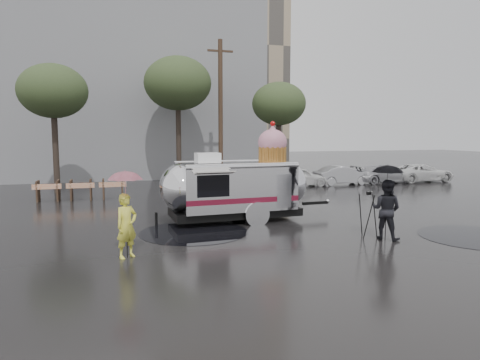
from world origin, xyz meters
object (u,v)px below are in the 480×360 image
object	(u,v)px
airstream_trailer	(237,185)
person_right	(386,210)
tripod	(368,211)
person_left	(127,226)

from	to	relation	value
airstream_trailer	person_right	bearing A→B (deg)	-51.77
airstream_trailer	tripod	world-z (taller)	airstream_trailer
airstream_trailer	person_left	xyz separation A→B (m)	(-4.12, -3.92, -0.48)
tripod	person_left	bearing A→B (deg)	178.66
airstream_trailer	tripod	size ratio (longest dim) A/B	4.82
person_left	tripod	bearing A→B (deg)	-33.83
airstream_trailer	person_right	size ratio (longest dim) A/B	3.80
airstream_trailer	person_left	world-z (taller)	airstream_trailer
person_right	tripod	bearing A→B (deg)	14.46
tripod	person_right	bearing A→B (deg)	-39.80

